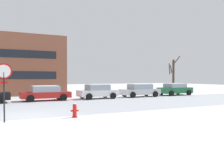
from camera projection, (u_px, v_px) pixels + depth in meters
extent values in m
plane|color=white|center=(26.00, 116.00, 13.59)|extent=(120.00, 120.00, 0.00)
cube|color=#B7BCC4|center=(19.00, 109.00, 16.77)|extent=(80.00, 9.11, 0.00)
cylinder|color=black|center=(4.00, 97.00, 11.77)|extent=(0.07, 0.09, 2.44)
cylinder|color=red|center=(4.00, 71.00, 11.74)|extent=(0.76, 0.10, 0.76)
cylinder|color=white|center=(4.00, 71.00, 11.72)|extent=(0.62, 0.09, 0.62)
cube|color=red|center=(4.00, 83.00, 11.75)|extent=(0.36, 0.06, 0.12)
cylinder|color=white|center=(4.00, 70.00, 11.74)|extent=(0.42, 0.07, 0.42)
cylinder|color=red|center=(75.00, 117.00, 13.25)|extent=(0.30, 0.30, 0.06)
cylinder|color=red|center=(75.00, 111.00, 13.24)|extent=(0.22, 0.22, 0.56)
sphere|color=red|center=(75.00, 105.00, 13.23)|extent=(0.21, 0.21, 0.21)
cylinder|color=red|center=(72.00, 111.00, 13.17)|extent=(0.12, 0.09, 0.09)
cylinder|color=red|center=(77.00, 111.00, 13.31)|extent=(0.12, 0.09, 0.09)
sphere|color=white|center=(75.00, 104.00, 13.23)|extent=(0.15, 0.15, 0.15)
cylinder|color=black|center=(1.00, 98.00, 21.65)|extent=(0.64, 0.23, 0.64)
cylinder|color=black|center=(1.00, 100.00, 20.08)|extent=(0.64, 0.23, 0.64)
cube|color=red|center=(45.00, 95.00, 22.80)|extent=(4.53, 1.89, 0.55)
cube|color=#8C99A8|center=(45.00, 89.00, 22.78)|extent=(2.50, 1.72, 0.53)
cube|color=white|center=(45.00, 86.00, 22.78)|extent=(2.27, 1.59, 0.06)
cylinder|color=black|center=(59.00, 96.00, 24.30)|extent=(0.64, 0.23, 0.64)
cylinder|color=black|center=(64.00, 97.00, 22.61)|extent=(0.64, 0.23, 0.64)
cylinder|color=black|center=(28.00, 97.00, 23.00)|extent=(0.64, 0.23, 0.64)
cylinder|color=black|center=(31.00, 99.00, 21.31)|extent=(0.64, 0.23, 0.64)
cube|color=white|center=(98.00, 93.00, 24.89)|extent=(4.00, 1.93, 0.61)
cube|color=#8C99A8|center=(98.00, 87.00, 24.88)|extent=(2.20, 1.76, 0.54)
cube|color=white|center=(98.00, 84.00, 24.87)|extent=(2.00, 1.63, 0.06)
cylinder|color=black|center=(105.00, 95.00, 26.34)|extent=(0.64, 0.23, 0.64)
cylinder|color=black|center=(113.00, 96.00, 24.60)|extent=(0.64, 0.23, 0.64)
cylinder|color=black|center=(82.00, 95.00, 25.19)|extent=(0.64, 0.23, 0.64)
cylinder|color=black|center=(89.00, 97.00, 23.46)|extent=(0.64, 0.23, 0.64)
cube|color=silver|center=(140.00, 92.00, 27.27)|extent=(4.52, 1.78, 0.59)
cube|color=#8C99A8|center=(140.00, 87.00, 27.25)|extent=(2.49, 1.62, 0.54)
cube|color=white|center=(140.00, 84.00, 27.25)|extent=(2.27, 1.49, 0.06)
cylinder|color=black|center=(146.00, 93.00, 28.72)|extent=(0.64, 0.23, 0.64)
cylinder|color=black|center=(155.00, 94.00, 27.13)|extent=(0.64, 0.23, 0.64)
cylinder|color=black|center=(125.00, 94.00, 27.42)|extent=(0.64, 0.23, 0.64)
cylinder|color=black|center=(133.00, 95.00, 25.83)|extent=(0.64, 0.23, 0.64)
cube|color=#1E6038|center=(175.00, 90.00, 29.76)|extent=(4.15, 1.93, 0.67)
cube|color=#8C99A8|center=(175.00, 86.00, 29.74)|extent=(2.29, 1.76, 0.46)
cube|color=white|center=(175.00, 83.00, 29.73)|extent=(2.08, 1.62, 0.06)
cylinder|color=black|center=(178.00, 92.00, 31.22)|extent=(0.64, 0.23, 0.64)
cylinder|color=black|center=(189.00, 93.00, 29.49)|extent=(0.64, 0.23, 0.64)
cylinder|color=black|center=(161.00, 92.00, 30.03)|extent=(0.64, 0.23, 0.64)
cylinder|color=black|center=(171.00, 93.00, 28.30)|extent=(0.64, 0.23, 0.64)
cylinder|color=#423326|center=(173.00, 76.00, 33.70)|extent=(0.30, 0.30, 4.62)
cylinder|color=#423326|center=(177.00, 60.00, 33.85)|extent=(0.25, 1.28, 0.96)
cylinder|color=#423326|center=(171.00, 69.00, 33.67)|extent=(0.46, 0.75, 1.15)
cylinder|color=#423326|center=(169.00, 69.00, 33.75)|extent=(0.79, 1.05, 1.58)
cube|color=brown|center=(5.00, 66.00, 32.20)|extent=(13.60, 11.51, 7.30)
cube|color=white|center=(4.00, 38.00, 32.09)|extent=(13.32, 11.28, 0.10)
cube|color=black|center=(8.00, 75.00, 27.08)|extent=(10.88, 0.04, 0.90)
cube|color=black|center=(7.00, 53.00, 27.01)|extent=(10.88, 0.04, 0.90)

